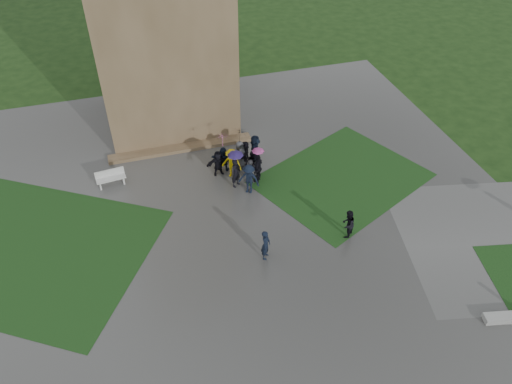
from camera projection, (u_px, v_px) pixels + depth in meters
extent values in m
plane|color=black|center=(220.00, 273.00, 23.68)|extent=(120.00, 120.00, 0.00)
cube|color=#3B3B38|center=(211.00, 244.00, 25.14)|extent=(34.00, 34.00, 0.02)
cube|color=#143412|center=(35.00, 251.00, 24.75)|extent=(14.10, 13.46, 0.01)
cube|color=#143412|center=(342.00, 179.00, 29.19)|extent=(11.12, 10.15, 0.01)
cube|color=brown|center=(181.00, 148.00, 31.38)|extent=(9.00, 0.80, 0.22)
cube|color=silver|center=(111.00, 179.00, 28.41)|extent=(1.69, 0.67, 0.07)
cube|color=silver|center=(100.00, 185.00, 28.38)|extent=(0.13, 0.45, 0.46)
cube|color=silver|center=(123.00, 179.00, 28.77)|extent=(0.13, 0.45, 0.46)
cube|color=silver|center=(109.00, 173.00, 28.42)|extent=(1.65, 0.23, 0.44)
imported|color=black|center=(253.00, 162.00, 29.04)|extent=(0.60, 0.86, 1.62)
imported|color=black|center=(255.00, 150.00, 29.77)|extent=(1.18, 1.90, 1.93)
imported|color=black|center=(245.00, 153.00, 29.83)|extent=(1.01, 1.54, 1.56)
imported|color=#45454A|center=(240.00, 155.00, 29.50)|extent=(1.04, 0.90, 1.79)
imported|color=black|center=(224.00, 159.00, 29.32)|extent=(1.56, 0.97, 1.59)
imported|color=black|center=(218.00, 163.00, 29.02)|extent=(1.52, 0.63, 1.60)
imported|color=gold|center=(232.00, 163.00, 28.78)|extent=(1.35, 1.21, 1.87)
imported|color=black|center=(236.00, 173.00, 28.13)|extent=(0.79, 0.74, 1.82)
imported|color=black|center=(249.00, 179.00, 27.67)|extent=(1.34, 1.19, 1.85)
imported|color=#45454A|center=(251.00, 172.00, 28.42)|extent=(0.87, 0.71, 1.56)
imported|color=black|center=(258.00, 168.00, 28.45)|extent=(1.14, 1.24, 1.86)
imported|color=#F464CD|center=(258.00, 153.00, 27.76)|extent=(0.66, 0.66, 0.58)
imported|color=#4F389A|center=(235.00, 157.00, 27.42)|extent=(0.85, 0.85, 0.75)
imported|color=black|center=(239.00, 137.00, 28.68)|extent=(1.04, 1.04, 0.96)
imported|color=#F464CD|center=(223.00, 141.00, 28.48)|extent=(0.87, 0.87, 0.80)
imported|color=black|center=(266.00, 245.00, 23.91)|extent=(0.67, 0.74, 1.69)
imported|color=black|center=(348.00, 224.00, 25.06)|extent=(0.89, 0.88, 1.64)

